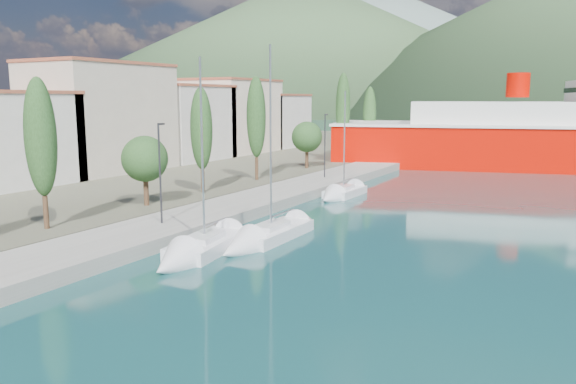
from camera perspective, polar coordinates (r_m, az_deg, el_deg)
The scene contains 9 objects.
ground at distance 132.12m, azimuth 23.15°, elevation 5.13°, with size 1400.00×1400.00×0.00m, color #164446.
quay at distance 44.39m, azimuth -2.58°, elevation -0.78°, with size 5.00×88.00×0.80m, color gray.
land_strip at distance 77.52m, azimuth -23.03°, elevation 2.84°, with size 70.00×148.00×0.70m, color #565644.
town_buildings at distance 66.58m, azimuth -14.68°, elevation 6.82°, with size 9.20×69.20×11.30m.
tree_row at distance 51.47m, azimuth -4.19°, elevation 6.47°, with size 3.36×62.34×10.73m.
lamp_posts at distance 34.34m, azimuth -13.23°, elevation 2.17°, with size 0.15×47.52×6.06m.
sailboat_near at distance 29.69m, azimuth -9.92°, elevation -6.29°, with size 3.53×8.17×11.35m.
sailboat_mid at distance 32.13m, azimuth -3.24°, elevation -4.97°, with size 2.28×8.48×12.19m.
sailboat_far at distance 47.27m, azimuth 5.01°, elevation -0.32°, with size 2.22×6.67×9.76m.
Camera 1 is at (14.04, -11.11, 8.31)m, focal length 35.00 mm.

